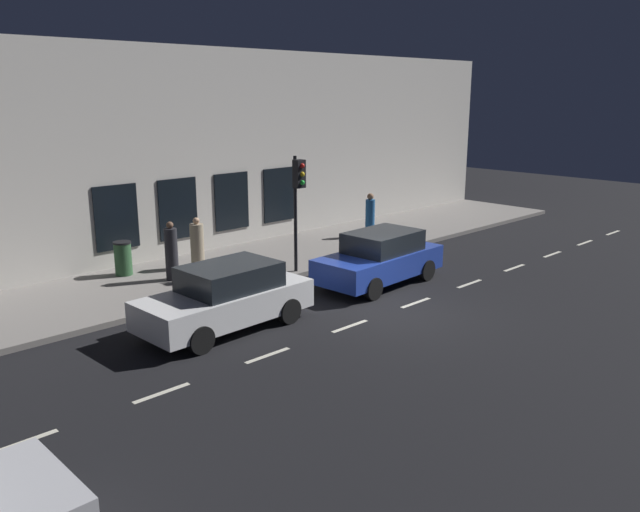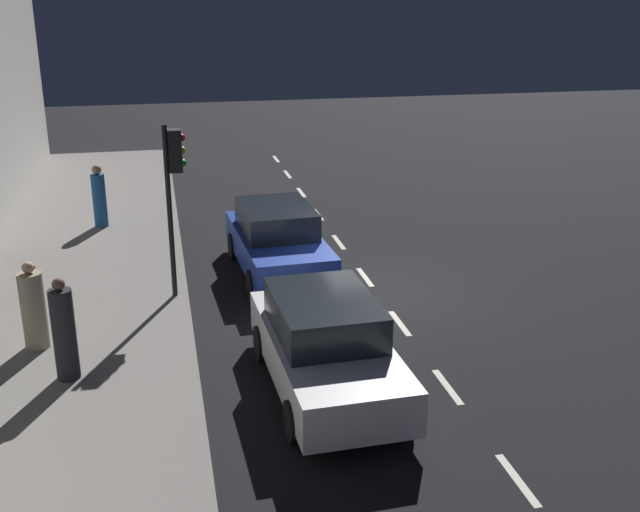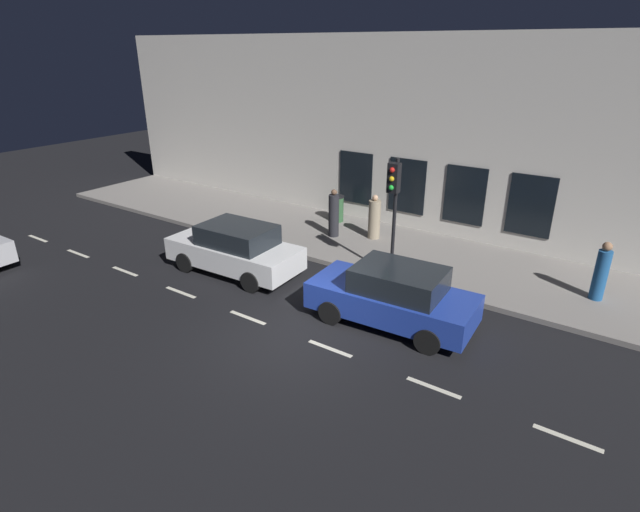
{
  "view_description": "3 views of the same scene",
  "coord_description": "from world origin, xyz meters",
  "px_view_note": "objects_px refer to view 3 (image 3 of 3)",
  "views": [
    {
      "loc": [
        -10.15,
        12.35,
        5.56
      ],
      "look_at": [
        1.71,
        0.98,
        1.36
      ],
      "focal_mm": 35.93,
      "sensor_mm": 36.0,
      "label": 1
    },
    {
      "loc": [
        4.42,
        14.8,
        6.26
      ],
      "look_at": [
        1.58,
        1.48,
        1.48
      ],
      "focal_mm": 43.22,
      "sensor_mm": 36.0,
      "label": 2
    },
    {
      "loc": [
        -8.43,
        -6.45,
        6.64
      ],
      "look_at": [
        2.25,
        0.82,
        1.17
      ],
      "focal_mm": 28.02,
      "sensor_mm": 36.0,
      "label": 3
    }
  ],
  "objects_px": {
    "pedestrian_2": "(334,215)",
    "parked_car_1": "(235,249)",
    "pedestrian_1": "(374,219)",
    "trash_bin": "(337,208)",
    "traffic_light": "(394,192)",
    "pedestrian_0": "(601,273)",
    "parked_car_0": "(393,296)"
  },
  "relations": [
    {
      "from": "traffic_light",
      "to": "parked_car_1",
      "type": "distance_m",
      "value": 5.18
    },
    {
      "from": "parked_car_0",
      "to": "pedestrian_0",
      "type": "relative_size",
      "value": 2.55
    },
    {
      "from": "pedestrian_1",
      "to": "trash_bin",
      "type": "xyz_separation_m",
      "value": [
        0.84,
        2.12,
        -0.21
      ]
    },
    {
      "from": "parked_car_0",
      "to": "pedestrian_2",
      "type": "relative_size",
      "value": 2.43
    },
    {
      "from": "pedestrian_1",
      "to": "pedestrian_2",
      "type": "height_order",
      "value": "pedestrian_2"
    },
    {
      "from": "parked_car_0",
      "to": "pedestrian_1",
      "type": "height_order",
      "value": "pedestrian_1"
    },
    {
      "from": "parked_car_1",
      "to": "trash_bin",
      "type": "xyz_separation_m",
      "value": [
        5.61,
        -0.19,
        -0.12
      ]
    },
    {
      "from": "traffic_light",
      "to": "parked_car_0",
      "type": "xyz_separation_m",
      "value": [
        -2.25,
        -1.23,
        -1.99
      ]
    },
    {
      "from": "pedestrian_1",
      "to": "pedestrian_2",
      "type": "distance_m",
      "value": 1.47
    },
    {
      "from": "parked_car_0",
      "to": "pedestrian_1",
      "type": "bearing_deg",
      "value": 30.35
    },
    {
      "from": "traffic_light",
      "to": "pedestrian_1",
      "type": "height_order",
      "value": "traffic_light"
    },
    {
      "from": "pedestrian_0",
      "to": "trash_bin",
      "type": "bearing_deg",
      "value": -145.44
    },
    {
      "from": "parked_car_0",
      "to": "trash_bin",
      "type": "bearing_deg",
      "value": 40.05
    },
    {
      "from": "parked_car_0",
      "to": "pedestrian_0",
      "type": "height_order",
      "value": "pedestrian_0"
    },
    {
      "from": "parked_car_1",
      "to": "pedestrian_1",
      "type": "height_order",
      "value": "pedestrian_1"
    },
    {
      "from": "pedestrian_1",
      "to": "pedestrian_2",
      "type": "xyz_separation_m",
      "value": [
        -0.65,
        1.32,
        0.08
      ]
    },
    {
      "from": "parked_car_1",
      "to": "trash_bin",
      "type": "bearing_deg",
      "value": -4.08
    },
    {
      "from": "parked_car_1",
      "to": "pedestrian_2",
      "type": "bearing_deg",
      "value": -15.65
    },
    {
      "from": "parked_car_0",
      "to": "trash_bin",
      "type": "height_order",
      "value": "parked_car_0"
    },
    {
      "from": "traffic_light",
      "to": "trash_bin",
      "type": "height_order",
      "value": "traffic_light"
    },
    {
      "from": "traffic_light",
      "to": "pedestrian_2",
      "type": "xyz_separation_m",
      "value": [
        1.97,
        3.28,
        -1.82
      ]
    },
    {
      "from": "parked_car_1",
      "to": "pedestrian_2",
      "type": "xyz_separation_m",
      "value": [
        4.13,
        -0.99,
        0.17
      ]
    },
    {
      "from": "parked_car_0",
      "to": "parked_car_1",
      "type": "distance_m",
      "value": 5.51
    },
    {
      "from": "pedestrian_0",
      "to": "pedestrian_1",
      "type": "xyz_separation_m",
      "value": [
        0.73,
        7.37,
        -0.05
      ]
    },
    {
      "from": "trash_bin",
      "to": "pedestrian_2",
      "type": "bearing_deg",
      "value": -151.73
    },
    {
      "from": "pedestrian_2",
      "to": "pedestrian_0",
      "type": "bearing_deg",
      "value": 51.33
    },
    {
      "from": "pedestrian_2",
      "to": "trash_bin",
      "type": "xyz_separation_m",
      "value": [
        1.49,
        0.8,
        -0.29
      ]
    },
    {
      "from": "parked_car_1",
      "to": "trash_bin",
      "type": "distance_m",
      "value": 5.62
    },
    {
      "from": "pedestrian_2",
      "to": "parked_car_1",
      "type": "bearing_deg",
      "value": -51.71
    },
    {
      "from": "parked_car_0",
      "to": "parked_car_1",
      "type": "xyz_separation_m",
      "value": [
        0.09,
        5.51,
        0.0
      ]
    },
    {
      "from": "pedestrian_1",
      "to": "pedestrian_2",
      "type": "bearing_deg",
      "value": 8.37
    },
    {
      "from": "parked_car_1",
      "to": "pedestrian_2",
      "type": "distance_m",
      "value": 4.25
    }
  ]
}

